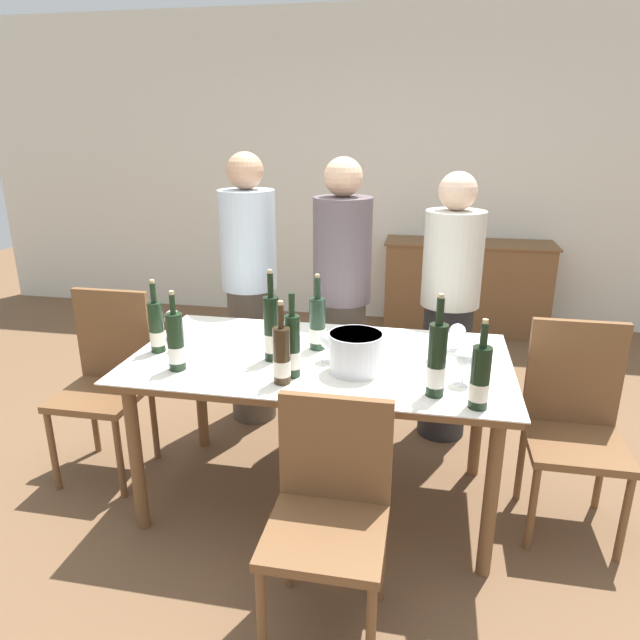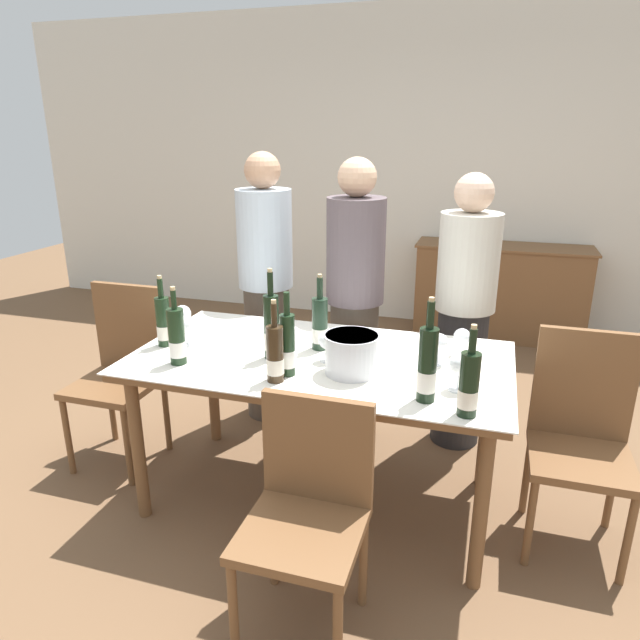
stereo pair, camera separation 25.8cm
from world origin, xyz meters
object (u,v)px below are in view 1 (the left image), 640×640
wine_bottle_0 (272,330)px  wine_bottle_1 (282,357)px  wine_glass_0 (328,341)px  chair_near_front (330,502)px  wine_bottle_7 (480,379)px  person_guest_left (342,302)px  dining_table (320,371)px  wine_bottle_3 (317,325)px  wine_glass_3 (173,319)px  wine_bottle_5 (176,343)px  ice_bucket (356,351)px  wine_glass_1 (464,360)px  wine_glass_4 (181,330)px  sideboard_cabinet (466,287)px  person_host (250,292)px  wine_glass_2 (438,339)px  chair_right_end (574,415)px  person_guest_right (449,311)px  wine_bottle_2 (437,362)px  wine_bottle_6 (292,347)px  wine_bottle_4 (157,328)px  chair_left_end (108,372)px

wine_bottle_0 → wine_bottle_1: wine_bottle_0 is taller
wine_glass_0 → chair_near_front: (0.13, -0.66, -0.37)m
wine_bottle_7 → person_guest_left: 1.30m
dining_table → wine_bottle_3: 0.22m
wine_glass_3 → chair_near_front: 1.30m
wine_bottle_5 → person_guest_left: person_guest_left is taller
ice_bucket → wine_glass_1: size_ratio=1.54×
wine_bottle_7 → wine_bottle_5: bearing=174.5°
wine_glass_4 → chair_near_front: 1.13m
wine_bottle_5 → wine_glass_4: (-0.08, 0.22, -0.02)m
sideboard_cabinet → person_host: bearing=-125.5°
wine_glass_2 → chair_right_end: 0.71m
wine_glass_0 → wine_glass_4: bearing=179.9°
wine_bottle_5 → wine_glass_1: size_ratio=2.29×
person_guest_left → person_guest_right: size_ratio=1.05×
wine_bottle_2 → wine_bottle_3: size_ratio=1.14×
wine_bottle_0 → wine_bottle_7: wine_bottle_0 is taller
wine_bottle_5 → chair_right_end: (1.75, 0.35, -0.35)m
wine_glass_2 → person_guest_right: size_ratio=0.09×
wine_bottle_6 → wine_glass_1: (0.71, 0.06, -0.02)m
wine_bottle_1 → person_host: (-0.49, 1.09, -0.05)m
wine_glass_2 → wine_glass_3: size_ratio=1.00×
wine_bottle_5 → wine_glass_0: wine_bottle_5 is taller
wine_glass_3 → person_guest_right: person_guest_right is taller
wine_bottle_4 → chair_near_front: 1.19m
dining_table → wine_glass_3: size_ratio=11.85×
person_host → wine_bottle_6: bearing=-63.1°
wine_glass_1 → wine_bottle_2: bearing=-130.9°
chair_right_end → person_host: bearing=158.5°
wine_glass_4 → wine_bottle_5: bearing=-70.6°
wine_glass_2 → chair_left_end: bearing=179.3°
chair_near_front → chair_right_end: size_ratio=0.91×
chair_right_end → sideboard_cabinet: bearing=97.5°
wine_bottle_2 → wine_bottle_7: (0.16, -0.08, -0.03)m
chair_right_end → person_guest_left: 1.36m
chair_left_end → wine_glass_4: bearing=-14.7°
wine_bottle_1 → wine_glass_1: 0.75m
wine_glass_1 → wine_bottle_4: bearing=176.1°
wine_glass_2 → wine_glass_1: bearing=-67.2°
wine_bottle_0 → wine_bottle_5: (-0.38, -0.18, -0.02)m
wine_glass_0 → person_guest_right: 1.00m
wine_glass_0 → wine_glass_2: size_ratio=0.96×
chair_right_end → wine_glass_1: bearing=-153.1°
sideboard_cabinet → dining_table: size_ratio=0.85×
wine_bottle_1 → wine_glass_4: bearing=154.7°
chair_left_end → wine_bottle_7: bearing=-14.4°
wine_bottle_6 → chair_left_end: size_ratio=0.38×
wine_bottle_6 → wine_glass_2: bearing=26.6°
wine_bottle_1 → wine_bottle_7: 0.79m
wine_bottle_5 → wine_glass_0: bearing=19.1°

